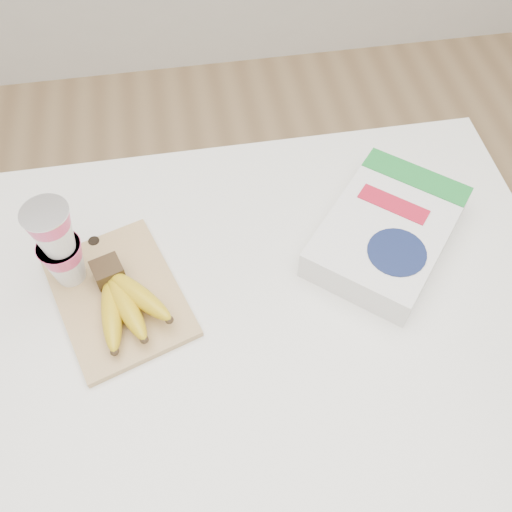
{
  "coord_description": "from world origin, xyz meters",
  "views": [
    {
      "loc": [
        0.03,
        -0.43,
        1.78
      ],
      "look_at": [
        0.12,
        0.11,
        0.99
      ],
      "focal_mm": 40.0,
      "sensor_mm": 36.0,
      "label": 1
    }
  ],
  "objects": [
    {
      "name": "room",
      "position": [
        0.0,
        0.0,
        1.35
      ],
      "size": [
        4.0,
        4.0,
        4.0
      ],
      "color": "tan",
      "rests_on": "ground"
    },
    {
      "name": "table",
      "position": [
        0.0,
        0.0,
        0.48
      ],
      "size": [
        1.27,
        0.85,
        0.95
      ],
      "primitive_type": "cube",
      "color": "white",
      "rests_on": "ground"
    },
    {
      "name": "cutting_board",
      "position": [
        -0.12,
        0.09,
        0.96
      ],
      "size": [
        0.27,
        0.31,
        0.01
      ],
      "primitive_type": "cube",
      "rotation": [
        0.0,
        0.0,
        0.32
      ],
      "color": "tan",
      "rests_on": "table"
    },
    {
      "name": "bananas",
      "position": [
        -0.11,
        0.07,
        0.99
      ],
      "size": [
        0.14,
        0.18,
        0.06
      ],
      "color": "#382816",
      "rests_on": "cutting_board"
    },
    {
      "name": "yogurt_stack",
      "position": [
        -0.19,
        0.14,
        1.06
      ],
      "size": [
        0.08,
        0.08,
        0.17
      ],
      "color": "white",
      "rests_on": "cutting_board"
    },
    {
      "name": "cereal_box",
      "position": [
        0.36,
        0.13,
        0.99
      ],
      "size": [
        0.34,
        0.35,
        0.06
      ],
      "rotation": [
        0.0,
        0.0,
        -0.71
      ],
      "color": "white",
      "rests_on": "table"
    }
  ]
}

